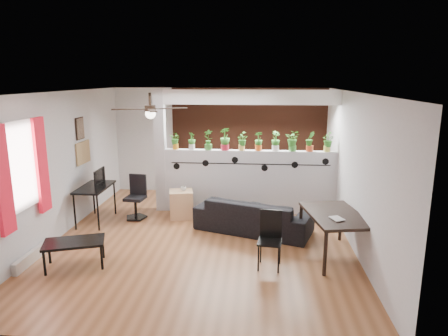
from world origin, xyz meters
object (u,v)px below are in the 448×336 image
at_px(potted_plant_0, 175,140).
at_px(potted_plant_7, 293,140).
at_px(potted_plant_3, 225,138).
at_px(ceiling_fan, 150,110).
at_px(sofa, 253,216).
at_px(folding_chair, 270,234).
at_px(potted_plant_9, 327,142).
at_px(office_chair, 136,200).
at_px(potted_plant_2, 208,139).
at_px(cube_shelf, 181,204).
at_px(potted_plant_6, 276,140).
at_px(potted_plant_1, 192,140).
at_px(potted_plant_5, 259,141).
at_px(potted_plant_4, 242,141).
at_px(cup, 183,189).
at_px(coffee_table, 74,244).
at_px(computer_desk, 95,190).
at_px(dining_table, 335,218).
at_px(potted_plant_8, 310,141).

height_order(potted_plant_0, potted_plant_7, potted_plant_7).
bearing_deg(potted_plant_3, ceiling_fan, -120.81).
relative_size(sofa, folding_chair, 2.33).
distance_m(potted_plant_9, office_chair, 4.09).
height_order(ceiling_fan, office_chair, ceiling_fan).
distance_m(potted_plant_2, cube_shelf, 1.47).
relative_size(potted_plant_6, potted_plant_9, 1.03).
bearing_deg(potted_plant_1, potted_plant_5, -0.00).
bearing_deg(potted_plant_7, potted_plant_4, 180.00).
xyz_separation_m(potted_plant_6, cup, (-1.87, -0.48, -0.95)).
relative_size(potted_plant_0, coffee_table, 0.37).
bearing_deg(sofa, computer_desk, 14.97).
relative_size(potted_plant_3, cube_shelf, 0.82).
height_order(sofa, computer_desk, computer_desk).
distance_m(cup, folding_chair, 2.65).
height_order(office_chair, coffee_table, office_chair).
height_order(ceiling_fan, potted_plant_9, ceiling_fan).
bearing_deg(potted_plant_4, potted_plant_2, 180.00).
bearing_deg(potted_plant_0, cube_shelf, -68.43).
height_order(potted_plant_5, potted_plant_9, same).
xyz_separation_m(potted_plant_0, potted_plant_3, (1.05, 0.00, 0.05)).
bearing_deg(potted_plant_4, potted_plant_7, 0.00).
distance_m(cup, office_chair, 0.99).
xyz_separation_m(potted_plant_0, sofa, (1.68, -1.09, -1.25)).
bearing_deg(office_chair, sofa, -11.43).
distance_m(potted_plant_5, cube_shelf, 2.07).
height_order(cube_shelf, office_chair, office_chair).
xyz_separation_m(potted_plant_1, potted_plant_3, (0.70, 0.00, 0.05)).
distance_m(ceiling_fan, folding_chair, 2.76).
relative_size(potted_plant_6, folding_chair, 0.47).
bearing_deg(potted_plant_3, potted_plant_1, 180.00).
bearing_deg(folding_chair, potted_plant_2, 116.75).
xyz_separation_m(sofa, folding_chair, (0.28, -1.41, 0.22)).
distance_m(potted_plant_7, dining_table, 2.34).
relative_size(cube_shelf, cup, 4.98).
distance_m(potted_plant_5, potted_plant_6, 0.35).
bearing_deg(folding_chair, cube_shelf, 131.28).
xyz_separation_m(potted_plant_7, cup, (-2.22, -0.48, -0.96)).
xyz_separation_m(potted_plant_8, dining_table, (0.18, -2.08, -0.92)).
xyz_separation_m(potted_plant_9, office_chair, (-3.88, -0.60, -1.17)).
distance_m(cube_shelf, folding_chair, 2.70).
relative_size(potted_plant_1, potted_plant_6, 0.91).
bearing_deg(ceiling_fan, potted_plant_8, 32.47).
distance_m(potted_plant_4, office_chair, 2.49).
xyz_separation_m(potted_plant_9, cup, (-2.92, -0.48, -0.94)).
bearing_deg(computer_desk, potted_plant_4, 16.81).
xyz_separation_m(potted_plant_3, potted_plant_9, (2.11, 0.00, -0.04)).
distance_m(potted_plant_2, folding_chair, 2.99).
distance_m(potted_plant_1, potted_plant_4, 1.05).
bearing_deg(potted_plant_7, dining_table, -75.60).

